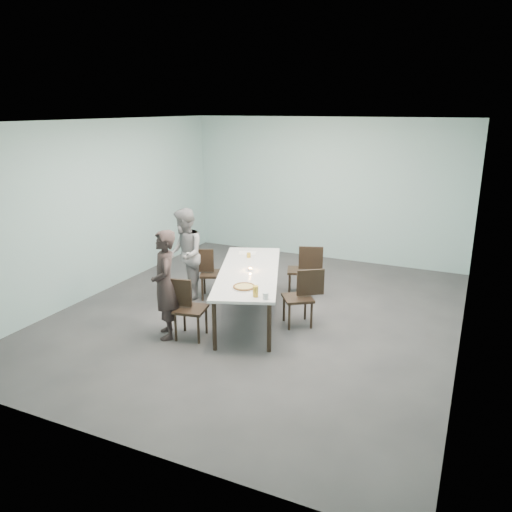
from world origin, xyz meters
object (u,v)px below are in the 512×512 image
at_px(chair_near_right, 303,293).
at_px(amber_tumbler, 249,255).
at_px(tealight, 250,270).
at_px(water_tumbler, 266,296).
at_px(chair_far_left, 208,270).
at_px(table, 249,274).
at_px(diner_near, 165,285).
at_px(beer_glass, 256,291).
at_px(pizza, 244,287).
at_px(side_plate, 252,284).
at_px(chair_far_right, 304,267).
at_px(chair_near_left, 185,304).
at_px(diner_far, 185,254).

height_order(chair_near_right, amber_tumbler, chair_near_right).
distance_m(chair_near_right, tealight, 0.91).
xyz_separation_m(water_tumbler, amber_tumbler, (-1.02, 1.63, -0.01)).
bearing_deg(chair_near_right, chair_far_left, -46.79).
bearing_deg(amber_tumbler, table, -64.54).
height_order(diner_near, beer_glass, diner_near).
relative_size(pizza, water_tumbler, 3.78).
xyz_separation_m(side_plate, beer_glass, (0.25, -0.43, 0.07)).
xyz_separation_m(chair_far_left, chair_near_right, (1.86, -0.39, 0.00)).
relative_size(water_tumbler, amber_tumbler, 1.12).
distance_m(chair_near_right, side_plate, 0.85).
distance_m(table, pizza, 0.80).
relative_size(chair_far_right, tealight, 15.54).
relative_size(table, amber_tumbler, 34.38).
relative_size(chair_near_left, chair_far_right, 1.00).
xyz_separation_m(beer_glass, water_tumbler, (0.16, -0.03, -0.03)).
bearing_deg(tealight, chair_near_left, -116.03).
relative_size(chair_near_left, pizza, 2.56).
bearing_deg(diner_near, chair_far_left, 149.86).
bearing_deg(diner_far, chair_near_left, -3.59).
bearing_deg(tealight, diner_near, -124.10).
bearing_deg(diner_near, tealight, 108.06).
distance_m(side_plate, water_tumbler, 0.61).
bearing_deg(amber_tumbler, pizza, -67.16).
xyz_separation_m(chair_far_left, amber_tumbler, (0.67, 0.22, 0.29)).
xyz_separation_m(chair_near_right, amber_tumbler, (-1.19, 0.61, 0.29)).
bearing_deg(tealight, amber_tumbler, 116.76).
distance_m(chair_near_left, chair_near_right, 1.77).
relative_size(table, tealight, 49.11).
height_order(diner_far, side_plate, diner_far).
xyz_separation_m(chair_far_right, diner_near, (-1.24, -2.43, 0.29)).
distance_m(chair_far_left, tealight, 1.12).
distance_m(chair_far_right, diner_far, 2.09).
bearing_deg(amber_tumbler, diner_near, -104.28).
relative_size(pizza, amber_tumbler, 4.25).
bearing_deg(diner_far, chair_far_right, 84.52).
bearing_deg(beer_glass, chair_near_left, -174.47).
bearing_deg(pizza, beer_glass, -39.57).
xyz_separation_m(chair_near_right, side_plate, (-0.58, -0.57, 0.25)).
relative_size(pizza, beer_glass, 2.27).
relative_size(diner_near, side_plate, 8.75).
height_order(chair_far_left, water_tumbler, chair_far_left).
relative_size(diner_far, side_plate, 8.76).
xyz_separation_m(chair_near_left, chair_far_left, (-0.48, 1.49, 0.00)).
xyz_separation_m(chair_near_left, tealight, (0.52, 1.06, 0.27)).
bearing_deg(diner_near, beer_glass, 60.55).
xyz_separation_m(chair_far_left, chair_far_right, (1.45, 0.85, 0.00)).
bearing_deg(chair_far_right, beer_glass, 73.01).
bearing_deg(table, tealight, -29.04).
bearing_deg(table, amber_tumbler, 115.46).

